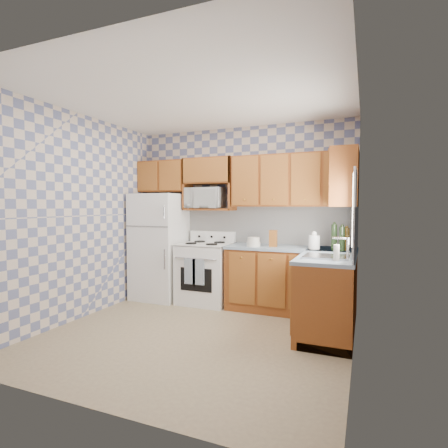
{
  "coord_description": "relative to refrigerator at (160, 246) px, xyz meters",
  "views": [
    {
      "loc": [
        1.79,
        -3.54,
        1.49
      ],
      "look_at": [
        0.05,
        0.75,
        1.25
      ],
      "focal_mm": 28.0,
      "sensor_mm": 36.0,
      "label": 1
    }
  ],
  "objects": [
    {
      "name": "soap_bottle",
      "position": [
        2.79,
        -1.01,
        0.17
      ],
      "size": [
        0.06,
        0.06,
        0.17
      ],
      "primitive_type": "cylinder",
      "color": "beige",
      "rests_on": "countertop_right"
    },
    {
      "name": "dish_towel_right",
      "position": [
        0.85,
        -0.32,
        -0.3
      ],
      "size": [
        0.18,
        0.02,
        0.38
      ],
      "primitive_type": "cube",
      "color": "navy",
      "rests_on": "stove_body"
    },
    {
      "name": "countertop_back",
      "position": [
        2.1,
        0.05,
        0.06
      ],
      "size": [
        1.77,
        0.63,
        0.04
      ],
      "primitive_type": "cube",
      "color": "slate",
      "rests_on": "base_cabinets_back"
    },
    {
      "name": "cooktop",
      "position": [
        0.8,
        0.03,
        0.07
      ],
      "size": [
        0.76,
        0.65,
        0.02
      ],
      "primitive_type": "cube",
      "color": "silver",
      "rests_on": "stove_body"
    },
    {
      "name": "microwave",
      "position": [
        0.74,
        0.2,
        0.77
      ],
      "size": [
        0.59,
        0.41,
        0.33
      ],
      "primitive_type": "imported",
      "rotation": [
        0.0,
        0.0,
        0.02
      ],
      "color": "white",
      "rests_on": "microwave_shelf"
    },
    {
      "name": "bottle_0",
      "position": [
        2.7,
        -0.11,
        0.25
      ],
      "size": [
        0.07,
        0.07,
        0.33
      ],
      "primitive_type": "cylinder",
      "color": "black",
      "rests_on": "countertop_back"
    },
    {
      "name": "microwave_shelf",
      "position": [
        0.8,
        0.19,
        0.6
      ],
      "size": [
        0.8,
        0.33,
        0.03
      ],
      "primitive_type": "cube",
      "color": "brown",
      "rests_on": "back_wall"
    },
    {
      "name": "backsplash_back",
      "position": [
        1.68,
        0.34,
        0.36
      ],
      "size": [
        2.6,
        0.02,
        0.56
      ],
      "primitive_type": "cube",
      "color": "white",
      "rests_on": "back_wall"
    },
    {
      "name": "stove_body",
      "position": [
        0.8,
        0.03,
        -0.39
      ],
      "size": [
        0.76,
        0.65,
        0.9
      ],
      "primitive_type": "cube",
      "color": "white",
      "rests_on": "floor"
    },
    {
      "name": "electric_kettle",
      "position": [
        2.44,
        -0.08,
        0.17
      ],
      "size": [
        0.14,
        0.14,
        0.18
      ],
      "primitive_type": "cylinder",
      "color": "white",
      "rests_on": "countertop_back"
    },
    {
      "name": "bottle_1",
      "position": [
        2.8,
        -0.17,
        0.24
      ],
      "size": [
        0.07,
        0.07,
        0.31
      ],
      "primitive_type": "cylinder",
      "color": "black",
      "rests_on": "countertop_back"
    },
    {
      "name": "backsplash_right",
      "position": [
        2.96,
        -0.45,
        0.36
      ],
      "size": [
        0.02,
        1.6,
        0.56
      ],
      "primitive_type": "cube",
      "color": "white",
      "rests_on": "right_wall"
    },
    {
      "name": "bottle_2",
      "position": [
        2.85,
        -0.07,
        0.22
      ],
      "size": [
        0.07,
        0.07,
        0.29
      ],
      "primitive_type": "cylinder",
      "color": "#553B12",
      "rests_on": "countertop_back"
    },
    {
      "name": "refrigerator",
      "position": [
        0.0,
        0.0,
        0.0
      ],
      "size": [
        0.75,
        0.7,
        1.68
      ],
      "primitive_type": "cube",
      "color": "white",
      "rests_on": "floor"
    },
    {
      "name": "floor",
      "position": [
        1.27,
        -1.25,
        -0.84
      ],
      "size": [
        3.4,
        3.4,
        0.0
      ],
      "primitive_type": "plane",
      "color": "#7D694F",
      "rests_on": "ground"
    },
    {
      "name": "food_containers",
      "position": [
        1.61,
        -0.09,
        0.14
      ],
      "size": [
        0.19,
        0.19,
        0.13
      ],
      "primitive_type": null,
      "color": "beige",
      "rests_on": "countertop_back"
    },
    {
      "name": "right_wall",
      "position": [
        2.97,
        -1.25,
        0.51
      ],
      "size": [
        0.02,
        3.2,
        2.7
      ],
      "primitive_type": "cube",
      "color": "slate",
      "rests_on": "ground"
    },
    {
      "name": "dish_towel_left",
      "position": [
        0.72,
        -0.32,
        -0.3
      ],
      "size": [
        0.18,
        0.02,
        0.38
      ],
      "primitive_type": "cube",
      "color": "navy",
      "rests_on": "stove_body"
    },
    {
      "name": "upper_cabinets_back",
      "position": [
        2.1,
        0.19,
        1.01
      ],
      "size": [
        1.75,
        0.33,
        0.74
      ],
      "primitive_type": "cube",
      "color": "brown",
      "rests_on": "back_wall"
    },
    {
      "name": "knife_block",
      "position": [
        1.87,
        -0.02,
        0.2
      ],
      "size": [
        0.12,
        0.12,
        0.23
      ],
      "primitive_type": "cube",
      "rotation": [
        0.0,
        0.0,
        0.1
      ],
      "color": "brown",
      "rests_on": "countertop_back"
    },
    {
      "name": "base_cabinets_right",
      "position": [
        2.67,
        -0.45,
        -0.4
      ],
      "size": [
        0.6,
        1.6,
        0.88
      ],
      "primitive_type": "cube",
      "color": "brown",
      "rests_on": "floor"
    },
    {
      "name": "backguard",
      "position": [
        0.8,
        0.3,
        0.16
      ],
      "size": [
        0.76,
        0.08,
        0.17
      ],
      "primitive_type": "cube",
      "color": "white",
      "rests_on": "cooktop"
    },
    {
      "name": "upper_cabinets_right",
      "position": [
        2.81,
        0.0,
        1.01
      ],
      "size": [
        0.33,
        0.7,
        0.74
      ],
      "primitive_type": "cube",
      "color": "brown",
      "rests_on": "right_wall"
    },
    {
      "name": "countertop_right",
      "position": [
        2.67,
        -0.45,
        0.06
      ],
      "size": [
        0.63,
        1.6,
        0.04
      ],
      "primitive_type": "cube",
      "color": "slate",
      "rests_on": "base_cabinets_right"
    },
    {
      "name": "window",
      "position": [
        2.96,
        -0.8,
        0.61
      ],
      "size": [
        0.02,
        0.66,
        0.86
      ],
      "primitive_type": "cube",
      "color": "white",
      "rests_on": "right_wall"
    },
    {
      "name": "base_cabinets_back",
      "position": [
        2.1,
        0.05,
        -0.4
      ],
      "size": [
        1.75,
        0.6,
        0.88
      ],
      "primitive_type": "cube",
      "color": "brown",
      "rests_on": "floor"
    },
    {
      "name": "upper_cabinets_fridge",
      "position": [
        -0.02,
        0.19,
        1.13
      ],
      "size": [
        0.82,
        0.33,
        0.5
      ],
      "primitive_type": "cube",
      "color": "brown",
      "rests_on": "back_wall"
    },
    {
      "name": "sink",
      "position": [
        2.67,
        -0.8,
        0.09
      ],
      "size": [
        0.48,
        0.4,
        0.03
      ],
      "primitive_type": "cube",
      "color": "#B7B7BC",
      "rests_on": "countertop_right"
    },
    {
      "name": "back_wall",
      "position": [
        1.27,
        0.35,
        0.51
      ],
      "size": [
        3.4,
        0.02,
        2.7
      ],
      "primitive_type": "cube",
      "color": "slate",
      "rests_on": "ground"
    }
  ]
}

